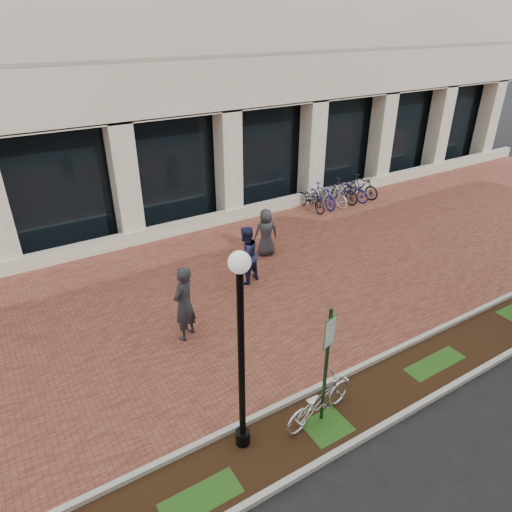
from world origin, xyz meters
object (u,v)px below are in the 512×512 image
lamppost (241,346)px  bollard (323,198)px  pedestrian_right (266,232)px  bike_rack_cluster (337,193)px  pedestrian_mid (246,255)px  pedestrian_left (184,304)px  locked_bicycle (319,400)px  parking_sign (328,354)px

lamppost → bollard: size_ratio=4.67×
pedestrian_right → bike_rack_cluster: bearing=-138.3°
bollard → pedestrian_mid: bearing=-148.8°
pedestrian_right → pedestrian_left: bearing=50.3°
locked_bicycle → pedestrian_right: bearing=-33.4°
pedestrian_right → bollard: pedestrian_right is taller
lamppost → pedestrian_right: size_ratio=2.51×
pedestrian_right → lamppost: bearing=70.9°
pedestrian_left → bike_rack_cluster: pedestrian_left is taller
lamppost → bike_rack_cluster: (9.66, 8.68, -1.83)m
parking_sign → pedestrian_left: (-1.22, 3.89, -0.69)m
lamppost → locked_bicycle: (1.60, -0.25, -1.85)m
pedestrian_right → locked_bicycle: bearing=82.5°
parking_sign → pedestrian_mid: size_ratio=1.47×
pedestrian_left → bollard: bearing=176.9°
pedestrian_right → bike_rack_cluster: 5.67m
locked_bicycle → pedestrian_mid: 5.55m
locked_bicycle → pedestrian_mid: bearing=-24.5°
pedestrian_left → bike_rack_cluster: (9.25, 5.12, -0.50)m
pedestrian_left → locked_bicycle: bearing=73.3°
lamppost → pedestrian_right: bearing=54.2°
bollard → bike_rack_cluster: (0.77, 0.07, 0.04)m
parking_sign → pedestrian_right: size_ratio=1.63×
locked_bicycle → bike_rack_cluster: size_ratio=0.51×
lamppost → bollard: 12.52m
bike_rack_cluster → locked_bicycle: bearing=-138.0°
pedestrian_mid → pedestrian_right: size_ratio=1.11×
lamppost → pedestrian_mid: (3.06, 5.09, -1.41)m
lamppost → pedestrian_left: size_ratio=2.06×
pedestrian_right → parking_sign: bearing=83.1°
lamppost → bollard: lamppost is taller
pedestrian_left → pedestrian_right: size_ratio=1.22×
pedestrian_right → bollard: size_ratio=1.86×
bollard → locked_bicycle: bearing=-129.4°
pedestrian_mid → pedestrian_right: (1.48, 1.20, -0.09)m
locked_bicycle → pedestrian_left: (-1.18, 3.81, 0.53)m
lamppost → pedestrian_right: (4.54, 6.29, -1.50)m
locked_bicycle → pedestrian_right: (2.94, 6.54, 0.35)m
parking_sign → lamppost: 1.79m
lamppost → pedestrian_left: bearing=83.3°
pedestrian_right → pedestrian_mid: bearing=55.8°
pedestrian_mid → bike_rack_cluster: size_ratio=0.52×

